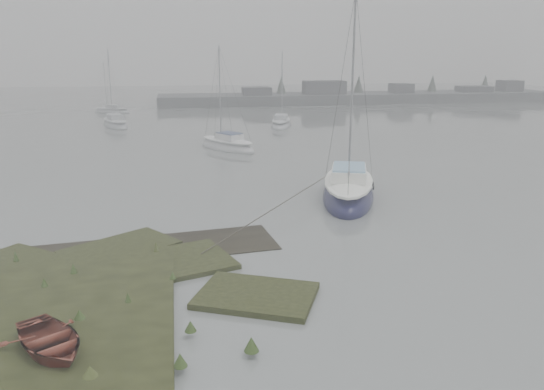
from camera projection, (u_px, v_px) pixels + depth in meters
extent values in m
plane|color=slate|center=(196.00, 141.00, 45.14)|extent=(160.00, 160.00, 0.00)
cube|color=#4C4F51|center=(360.00, 98.00, 79.89)|extent=(60.00, 8.00, 1.60)
cube|color=#424247|center=(257.00, 95.00, 75.96)|extent=(4.00, 3.00, 2.20)
cube|color=#424247|center=(324.00, 91.00, 77.59)|extent=(6.00, 3.00, 3.00)
cube|color=#424247|center=(401.00, 92.00, 79.74)|extent=(3.00, 3.00, 2.50)
cube|color=#424247|center=(474.00, 93.00, 81.89)|extent=(5.00, 3.00, 2.00)
cube|color=#424247|center=(509.00, 89.00, 82.83)|extent=(3.00, 3.00, 2.80)
cone|color=#384238|center=(281.00, 88.00, 78.34)|extent=(2.00, 2.00, 3.50)
cone|color=#384238|center=(359.00, 87.00, 80.43)|extent=(2.00, 2.00, 3.50)
cone|color=#384238|center=(432.00, 86.00, 82.51)|extent=(2.00, 2.00, 3.50)
cone|color=#384238|center=(485.00, 86.00, 84.08)|extent=(2.00, 2.00, 3.50)
ellipsoid|color=#121234|center=(348.00, 195.00, 27.52)|extent=(5.04, 8.35, 1.93)
ellipsoid|color=white|center=(349.00, 181.00, 27.32)|extent=(4.21, 7.22, 0.54)
cube|color=white|center=(349.00, 173.00, 26.87)|extent=(2.49, 3.13, 0.57)
cube|color=#89B4D6|center=(349.00, 167.00, 26.79)|extent=(2.31, 2.87, 0.09)
cylinder|color=#939399|center=(352.00, 82.00, 27.01)|extent=(0.12, 0.12, 9.07)
cylinder|color=#939399|center=(349.00, 168.00, 26.57)|extent=(1.12, 3.04, 0.10)
ellipsoid|color=silver|center=(227.00, 148.00, 41.31)|extent=(4.93, 6.09, 1.46)
ellipsoid|color=white|center=(227.00, 140.00, 41.16)|extent=(4.17, 5.23, 0.41)
cube|color=white|center=(229.00, 136.00, 40.89)|extent=(2.20, 2.42, 0.43)
cube|color=navy|center=(229.00, 133.00, 40.83)|extent=(2.03, 2.23, 0.07)
cylinder|color=#939399|center=(220.00, 91.00, 40.73)|extent=(0.09, 0.09, 6.85)
cylinder|color=#939399|center=(231.00, 133.00, 40.71)|extent=(1.38, 2.05, 0.08)
ellipsoid|color=#A4A9AE|center=(115.00, 126.00, 53.77)|extent=(3.80, 6.20, 1.43)
ellipsoid|color=silver|center=(115.00, 120.00, 53.62)|extent=(3.18, 5.35, 0.40)
cube|color=silver|center=(115.00, 117.00, 53.32)|extent=(1.87, 2.32, 0.42)
cube|color=#B1B4BC|center=(115.00, 114.00, 53.25)|extent=(1.73, 2.14, 0.07)
cylinder|color=#939399|center=(110.00, 83.00, 53.30)|extent=(0.09, 0.09, 6.73)
cylinder|color=#939399|center=(115.00, 115.00, 53.11)|extent=(0.86, 2.24, 0.08)
ellipsoid|color=silver|center=(281.00, 126.00, 53.85)|extent=(3.40, 6.01, 1.39)
ellipsoid|color=silver|center=(281.00, 120.00, 53.71)|extent=(2.84, 5.20, 0.39)
cube|color=silver|center=(281.00, 117.00, 53.38)|extent=(1.72, 2.22, 0.41)
cube|color=silver|center=(281.00, 115.00, 53.32)|extent=(1.60, 2.04, 0.07)
cylinder|color=#939399|center=(282.00, 84.00, 53.49)|extent=(0.09, 0.09, 6.53)
cylinder|color=#939399|center=(281.00, 115.00, 53.17)|extent=(0.71, 2.22, 0.07)
ellipsoid|color=#B1B5BC|center=(112.00, 112.00, 65.98)|extent=(4.92, 3.10, 1.14)
ellipsoid|color=silver|center=(112.00, 109.00, 65.86)|extent=(4.25, 2.60, 0.32)
cube|color=silver|center=(113.00, 106.00, 65.75)|extent=(1.86, 1.51, 0.33)
cube|color=silver|center=(113.00, 105.00, 65.70)|extent=(1.71, 1.40, 0.05)
cylinder|color=#939399|center=(105.00, 85.00, 65.21)|extent=(0.07, 0.07, 5.35)
cylinder|color=#939399|center=(114.00, 105.00, 65.68)|extent=(1.77, 0.72, 0.06)
imported|color=maroon|center=(49.00, 341.00, 12.93)|extent=(3.07, 3.31, 0.56)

